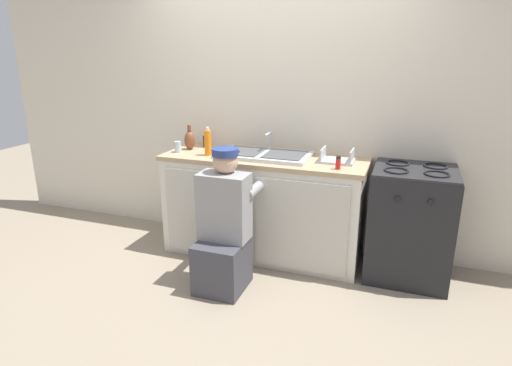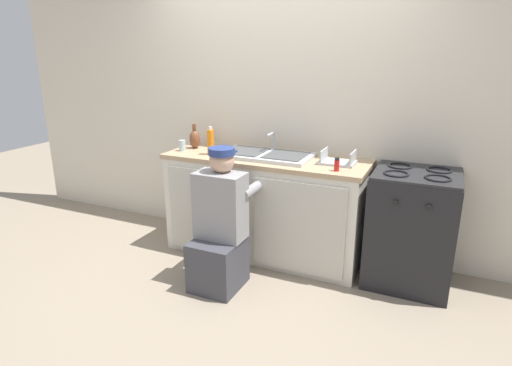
% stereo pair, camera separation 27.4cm
% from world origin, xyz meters
% --- Properties ---
extents(ground_plane, '(12.00, 12.00, 0.00)m').
position_xyz_m(ground_plane, '(0.00, 0.00, 0.00)').
color(ground_plane, gray).
extents(back_wall, '(6.00, 0.10, 2.50)m').
position_xyz_m(back_wall, '(0.00, 0.65, 1.25)').
color(back_wall, beige).
rests_on(back_wall, ground_plane).
extents(counter_cabinet, '(1.75, 0.62, 0.87)m').
position_xyz_m(counter_cabinet, '(0.00, 0.29, 0.43)').
color(counter_cabinet, silver).
rests_on(counter_cabinet, ground_plane).
extents(countertop, '(1.79, 0.62, 0.04)m').
position_xyz_m(countertop, '(0.00, 0.30, 0.89)').
color(countertop, tan).
rests_on(countertop, counter_cabinet).
extents(sink_double_basin, '(0.80, 0.44, 0.19)m').
position_xyz_m(sink_double_basin, '(0.00, 0.30, 0.93)').
color(sink_double_basin, silver).
rests_on(sink_double_basin, countertop).
extents(stove_range, '(0.64, 0.62, 0.93)m').
position_xyz_m(stove_range, '(1.25, 0.30, 0.46)').
color(stove_range, black).
rests_on(stove_range, ground_plane).
extents(plumber_person, '(0.42, 0.61, 1.10)m').
position_xyz_m(plumber_person, '(-0.10, -0.37, 0.46)').
color(plumber_person, '#3F3F47').
rests_on(plumber_person, ground_plane).
extents(dish_rack_tray, '(0.28, 0.22, 0.11)m').
position_xyz_m(dish_rack_tray, '(0.63, 0.33, 0.93)').
color(dish_rack_tray, '#B2B7BC').
rests_on(dish_rack_tray, countertop).
extents(spice_bottle_red, '(0.04, 0.04, 0.10)m').
position_xyz_m(spice_bottle_red, '(0.67, 0.11, 0.96)').
color(spice_bottle_red, red).
rests_on(spice_bottle_red, countertop).
extents(spice_bottle_pepper, '(0.04, 0.04, 0.10)m').
position_xyz_m(spice_bottle_pepper, '(-0.66, 0.48, 0.96)').
color(spice_bottle_pepper, '#513823').
rests_on(spice_bottle_pepper, countertop).
extents(water_glass, '(0.06, 0.06, 0.10)m').
position_xyz_m(water_glass, '(-0.79, 0.19, 0.96)').
color(water_glass, '#ADC6CC').
rests_on(water_glass, countertop).
extents(soap_bottle_orange, '(0.06, 0.06, 0.25)m').
position_xyz_m(soap_bottle_orange, '(-0.48, 0.18, 1.02)').
color(soap_bottle_orange, orange).
rests_on(soap_bottle_orange, countertop).
extents(vase_decorative, '(0.10, 0.10, 0.23)m').
position_xyz_m(vase_decorative, '(-0.74, 0.34, 1.00)').
color(vase_decorative, brown).
rests_on(vase_decorative, countertop).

